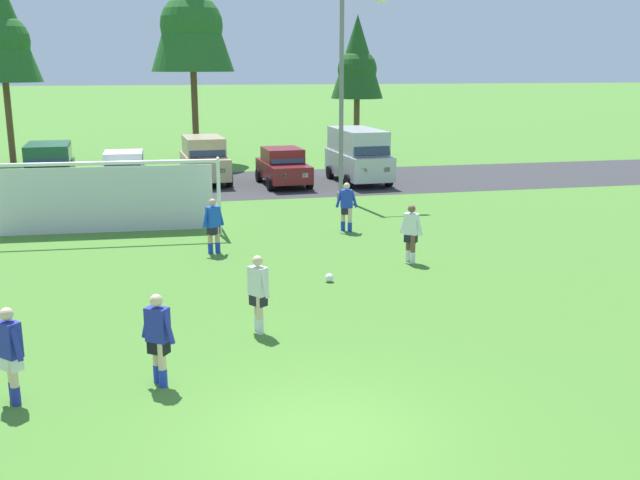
{
  "coord_description": "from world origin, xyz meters",
  "views": [
    {
      "loc": [
        -2.14,
        -9.54,
        5.38
      ],
      "look_at": [
        1.57,
        7.12,
        1.28
      ],
      "focal_mm": 40.58,
      "sensor_mm": 36.0,
      "label": 1
    }
  ],
  "objects": [
    {
      "name": "player_trailing_back",
      "position": [
        4.64,
        9.17,
        0.82
      ],
      "size": [
        0.56,
        0.6,
        1.64
      ],
      "color": "brown",
      "rests_on": "ground"
    },
    {
      "name": "player_winger_left",
      "position": [
        -0.7,
        11.37,
        0.82
      ],
      "size": [
        0.7,
        0.43,
        1.64
      ],
      "color": "tan",
      "rests_on": "ground"
    },
    {
      "name": "player_defender_far",
      "position": [
        -2.32,
        2.43,
        0.82
      ],
      "size": [
        0.6,
        0.56,
        1.64
      ],
      "color": "beige",
      "rests_on": "ground"
    },
    {
      "name": "player_midfield_center",
      "position": [
        -4.66,
        2.24,
        0.82
      ],
      "size": [
        0.52,
        0.64,
        1.64
      ],
      "color": "beige",
      "rests_on": "ground"
    },
    {
      "name": "player_winger_right",
      "position": [
        -0.3,
        4.6,
        0.82
      ],
      "size": [
        0.44,
        0.69,
        1.64
      ],
      "color": "beige",
      "rests_on": "ground"
    },
    {
      "name": "street_lamp",
      "position": [
        5.32,
        19.25,
        4.2
      ],
      "size": [
        2.0,
        0.32,
        8.12
      ],
      "color": "slate",
      "rests_on": "ground"
    },
    {
      "name": "parking_lot_strip",
      "position": [
        0.0,
        24.01,
        0.0
      ],
      "size": [
        52.0,
        8.4,
        0.01
      ],
      "primitive_type": "cube",
      "color": "#333335",
      "rests_on": "ground"
    },
    {
      "name": "parked_car_slot_far_left",
      "position": [
        -6.81,
        23.28,
        1.11
      ],
      "size": [
        2.32,
        4.7,
        2.16
      ],
      "color": "#194C2D",
      "rests_on": "ground"
    },
    {
      "name": "tree_center_back",
      "position": [
        9.76,
        33.6,
        5.77
      ],
      "size": [
        3.15,
        3.15,
        8.41
      ],
      "color": "brown",
      "rests_on": "ground"
    },
    {
      "name": "player_striker_near",
      "position": [
        3.87,
        13.38,
        0.82
      ],
      "size": [
        0.73,
        0.37,
        1.64
      ],
      "color": "beige",
      "rests_on": "ground"
    },
    {
      "name": "parked_car_slot_center_left",
      "position": [
        -0.08,
        24.97,
        1.11
      ],
      "size": [
        2.34,
        4.7,
        2.16
      ],
      "color": "tan",
      "rests_on": "ground"
    },
    {
      "name": "ground_plane",
      "position": [
        0.0,
        15.0,
        0.0
      ],
      "size": [
        400.0,
        400.0,
        0.0
      ],
      "primitive_type": "plane",
      "color": "#477A2D"
    },
    {
      "name": "tree_left_edge",
      "position": [
        -10.37,
        34.75,
        7.47
      ],
      "size": [
        4.08,
        4.08,
        10.87
      ],
      "color": "brown",
      "rests_on": "ground"
    },
    {
      "name": "soccer_ball",
      "position": [
        1.96,
        7.77,
        0.11
      ],
      "size": [
        0.22,
        0.22,
        0.22
      ],
      "color": "white",
      "rests_on": "ground"
    },
    {
      "name": "parked_car_slot_center_right",
      "position": [
        7.06,
        23.45,
        1.34
      ],
      "size": [
        2.38,
        4.89,
        2.52
      ],
      "color": "#B2B2BC",
      "rests_on": "ground"
    },
    {
      "name": "parked_car_slot_left",
      "position": [
        -3.7,
        23.48,
        0.88
      ],
      "size": [
        2.05,
        4.21,
        1.72
      ],
      "color": "silver",
      "rests_on": "ground"
    },
    {
      "name": "soccer_goal",
      "position": [
        -3.94,
        14.72,
        1.29
      ],
      "size": [
        7.5,
        2.29,
        2.57
      ],
      "color": "white",
      "rests_on": "ground"
    },
    {
      "name": "tree_mid_left",
      "position": [
        -0.05,
        32.5,
        8.43
      ],
      "size": [
        4.59,
        4.59,
        12.25
      ],
      "color": "brown",
      "rests_on": "ground"
    },
    {
      "name": "parked_car_slot_center",
      "position": [
        3.43,
        23.34,
        0.88
      ],
      "size": [
        2.22,
        4.3,
        1.72
      ],
      "color": "maroon",
      "rests_on": "ground"
    }
  ]
}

